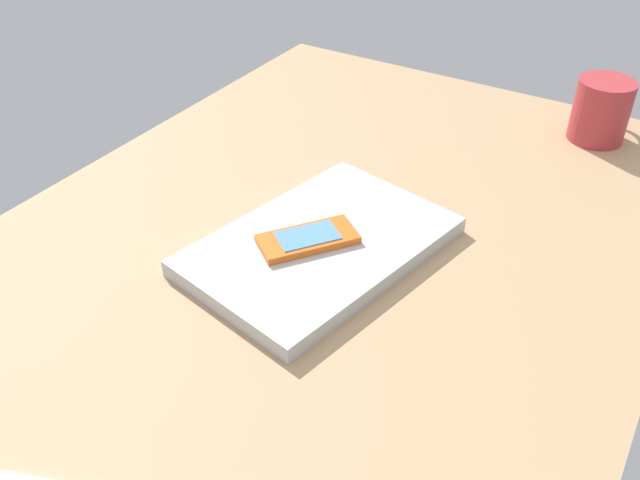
% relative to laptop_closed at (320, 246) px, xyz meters
% --- Properties ---
extents(desk_surface, '(1.20, 0.80, 0.03)m').
position_rel_laptop_closed_xyz_m(desk_surface, '(-0.01, 0.01, -0.03)').
color(desk_surface, tan).
rests_on(desk_surface, ground).
extents(laptop_closed, '(0.36, 0.27, 0.02)m').
position_rel_laptop_closed_xyz_m(laptop_closed, '(0.00, 0.00, 0.00)').
color(laptop_closed, '#B7BABC').
rests_on(laptop_closed, desk_surface).
extents(cell_phone_on_laptop, '(0.13, 0.11, 0.01)m').
position_rel_laptop_closed_xyz_m(cell_phone_on_laptop, '(-0.01, 0.01, 0.02)').
color(cell_phone_on_laptop, orange).
rests_on(cell_phone_on_laptop, laptop_closed).
extents(coffee_mug, '(0.12, 0.09, 0.10)m').
position_rel_laptop_closed_xyz_m(coffee_mug, '(0.49, -0.22, 0.04)').
color(coffee_mug, '#B23338').
rests_on(coffee_mug, desk_surface).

